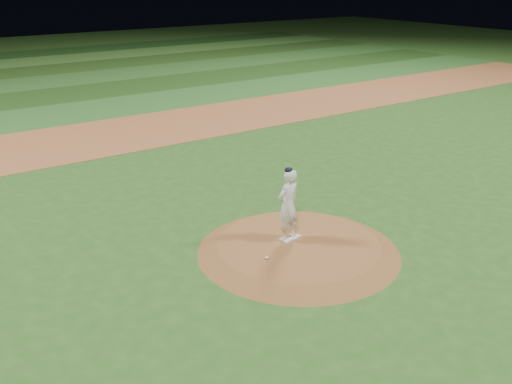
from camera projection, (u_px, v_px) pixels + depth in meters
ground at (298, 251)px, 15.52m from camera, size 120.00×120.00×0.00m
infield_dirt_band at (106, 136)px, 26.19m from camera, size 70.00×6.00×0.02m
outfield_stripe_0 at (68, 113)px, 30.38m from camera, size 70.00×5.00×0.02m
outfield_stripe_1 at (41, 97)px, 34.19m from camera, size 70.00×5.00×0.02m
outfield_stripe_2 at (20, 84)px, 38.00m from camera, size 70.00×5.00×0.02m
outfield_stripe_3 at (2, 74)px, 41.81m from camera, size 70.00×5.00×0.02m
pitchers_mound at (298, 247)px, 15.47m from camera, size 5.50×5.50×0.25m
pitching_rubber at (292, 239)px, 15.65m from camera, size 0.64×0.26×0.03m
rosin_bag at (267, 258)px, 14.59m from camera, size 0.11×0.11×0.06m
pitcher_on_mound at (288, 205)px, 15.32m from camera, size 0.81×0.61×2.07m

